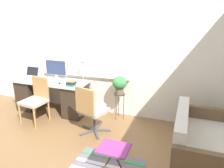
{
  "coord_description": "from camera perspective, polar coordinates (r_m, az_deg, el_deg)",
  "views": [
    {
      "loc": [
        2.14,
        -3.55,
        2.18
      ],
      "look_at": [
        0.8,
        0.16,
        0.87
      ],
      "focal_mm": 35.0,
      "sensor_mm": 36.0,
      "label": 1
    }
  ],
  "objects": [
    {
      "name": "plant_stand",
      "position": [
        4.57,
        1.96,
        -3.38
      ],
      "size": [
        0.23,
        0.23,
        0.57
      ],
      "color": "#333338",
      "rests_on": "ground_plane"
    },
    {
      "name": "desk_chair_wooden",
      "position": [
        4.75,
        -19.29,
        -3.61
      ],
      "size": [
        0.51,
        0.52,
        0.91
      ],
      "rotation": [
        0.0,
        0.0,
        -0.12
      ],
      "color": "#B2844C",
      "rests_on": "ground_plane"
    },
    {
      "name": "desk_lamp",
      "position": [
        4.7,
        -7.64,
        4.81
      ],
      "size": [
        0.13,
        0.13,
        0.49
      ],
      "color": "#ADADB2",
      "rests_on": "desk"
    },
    {
      "name": "potted_plant",
      "position": [
        4.47,
        2.0,
        0.09
      ],
      "size": [
        0.3,
        0.3,
        0.37
      ],
      "color": "brown",
      "rests_on": "plant_stand"
    },
    {
      "name": "monitor",
      "position": [
        5.01,
        -14.41,
        3.85
      ],
      "size": [
        0.52,
        0.16,
        0.44
      ],
      "color": "silver",
      "rests_on": "desk"
    },
    {
      "name": "book_stack",
      "position": [
        4.53,
        -10.65,
        0.12
      ],
      "size": [
        0.19,
        0.15,
        0.11
      ],
      "color": "green",
      "rests_on": "desk"
    },
    {
      "name": "laptop",
      "position": [
        5.4,
        -20.57,
        2.15
      ],
      "size": [
        0.35,
        0.31,
        0.23
      ],
      "color": "#B7B7BC",
      "rests_on": "desk"
    },
    {
      "name": "keyboard",
      "position": [
        4.86,
        -16.02,
        0.39
      ],
      "size": [
        0.36,
        0.13,
        0.02
      ],
      "color": "silver",
      "rests_on": "desk"
    },
    {
      "name": "wall_back_with_window",
      "position": [
        4.85,
        -6.59,
        8.49
      ],
      "size": [
        9.0,
        0.12,
        2.7
      ],
      "color": "white",
      "rests_on": "ground_plane"
    },
    {
      "name": "office_chair_swivel",
      "position": [
        4.02,
        -5.47,
        -6.62
      ],
      "size": [
        0.6,
        0.61,
        0.94
      ],
      "rotation": [
        0.0,
        0.0,
        2.84
      ],
      "color": "#47474C",
      "rests_on": "ground_plane"
    },
    {
      "name": "folding_stool",
      "position": [
        3.11,
        0.44,
        -16.86
      ],
      "size": [
        0.42,
        0.36,
        0.43
      ],
      "color": "#93337A",
      "rests_on": "ground_plane"
    },
    {
      "name": "couch_loveseat",
      "position": [
        3.61,
        22.14,
        -14.91
      ],
      "size": [
        0.85,
        1.43,
        0.8
      ],
      "rotation": [
        0.0,
        0.0,
        1.57
      ],
      "color": "silver",
      "rests_on": "ground_plane"
    },
    {
      "name": "desk",
      "position": [
        5.13,
        -15.4,
        -2.81
      ],
      "size": [
        1.68,
        0.65,
        0.73
      ],
      "color": "beige",
      "rests_on": "ground_plane"
    },
    {
      "name": "mouse",
      "position": [
        4.73,
        -13.54,
        0.21
      ],
      "size": [
        0.04,
        0.07,
        0.04
      ],
      "color": "black",
      "rests_on": "desk"
    },
    {
      "name": "ground_plane",
      "position": [
        4.68,
        -10.09,
        -9.71
      ],
      "size": [
        14.0,
        14.0,
        0.0
      ],
      "primitive_type": "plane",
      "color": "brown"
    }
  ]
}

